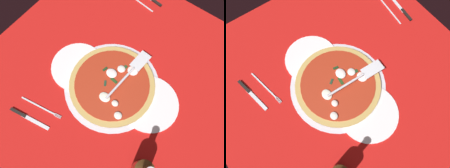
% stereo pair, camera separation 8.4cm
% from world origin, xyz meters
% --- Properties ---
extents(ground_plane, '(1.10, 1.10, 0.01)m').
position_xyz_m(ground_plane, '(0.00, 0.00, -0.00)').
color(ground_plane, red).
extents(pizza_pan, '(0.40, 0.40, 0.01)m').
position_xyz_m(pizza_pan, '(-0.02, 0.03, 0.00)').
color(pizza_pan, silver).
rests_on(pizza_pan, ground_plane).
extents(dinner_plate_left, '(0.24, 0.24, 0.01)m').
position_xyz_m(dinner_plate_left, '(-0.18, 0.01, 0.01)').
color(dinner_plate_left, white).
rests_on(dinner_plate_left, ground_plane).
extents(dinner_plate_right, '(0.23, 0.23, 0.01)m').
position_xyz_m(dinner_plate_right, '(0.16, 0.06, 0.01)').
color(dinner_plate_right, white).
rests_on(dinner_plate_right, ground_plane).
extents(pizza, '(0.36, 0.36, 0.03)m').
position_xyz_m(pizza, '(-0.02, 0.03, 0.02)').
color(pizza, tan).
rests_on(pizza, pizza_pan).
extents(pizza_server, '(0.05, 0.27, 0.01)m').
position_xyz_m(pizza_server, '(-0.05, -0.04, 0.04)').
color(pizza_server, silver).
rests_on(pizza_server, pizza).
extents(place_setting_near, '(0.23, 0.14, 0.01)m').
position_xyz_m(place_setting_near, '(0.14, -0.43, 0.00)').
color(place_setting_near, white).
rests_on(place_setting_near, ground_plane).
extents(place_setting_far, '(0.21, 0.17, 0.01)m').
position_xyz_m(place_setting_far, '(0.16, 0.32, 0.00)').
color(place_setting_far, white).
rests_on(place_setting_far, ground_plane).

